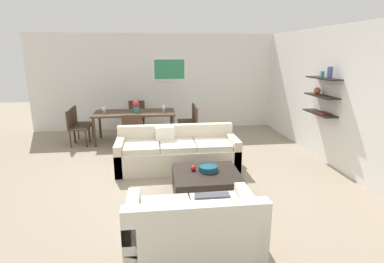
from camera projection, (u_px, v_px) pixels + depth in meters
The scene contains 21 objects.
ground_plane at pixel (181, 173), 5.62m from camera, with size 18.00×18.00×0.00m, color gray.
back_wall_unit at pixel (180, 82), 8.69m from camera, with size 8.40×0.09×2.70m.
right_wall_shelf_unit at pixel (324, 94), 6.21m from camera, with size 0.34×8.20×2.70m.
sofa_beige at pixel (177, 153), 5.87m from camera, with size 2.31×0.90×0.78m.
loveseat_white at pixel (193, 229), 3.35m from camera, with size 1.46×0.90×0.78m.
coffee_table at pixel (206, 184), 4.73m from camera, with size 1.03×0.93×0.38m.
decorative_bowl at pixel (208, 168), 4.74m from camera, with size 0.31×0.31×0.09m.
apple_on_coffee_table at pixel (193, 168), 4.75m from camera, with size 0.08×0.08×0.08m, color red.
dining_table at pixel (135, 115), 7.48m from camera, with size 1.99×0.90×0.75m.
dining_chair_foot at pixel (133, 130), 6.71m from camera, with size 0.44×0.44×0.88m.
dining_chair_head at pixel (137, 115), 8.35m from camera, with size 0.44×0.44×0.88m.
dining_chair_left_far at pixel (79, 121), 7.56m from camera, with size 0.44×0.44×0.88m.
dining_chair_left_near at pixel (75, 125), 7.17m from camera, with size 0.44×0.44×0.88m.
dining_chair_right_far at pixel (189, 118), 7.89m from camera, with size 0.44×0.44×0.88m.
dining_chair_right_near at pixel (191, 122), 7.50m from camera, with size 0.44×0.44×0.88m.
wine_glass_left_near at pixel (104, 109), 7.25m from camera, with size 0.07×0.07×0.15m.
wine_glass_head at pixel (135, 104), 7.81m from camera, with size 0.07×0.07×0.18m.
wine_glass_right_near at pixel (164, 108), 7.42m from camera, with size 0.07×0.07×0.16m.
wine_glass_left_far at pixel (105, 107), 7.46m from camera, with size 0.08×0.08×0.17m.
wine_glass_right_far at pixel (163, 107), 7.63m from camera, with size 0.07×0.07×0.15m.
centerpiece_vase at pixel (136, 106), 7.42m from camera, with size 0.16×0.16×0.29m.
Camera 1 is at (-0.44, -5.22, 2.21)m, focal length 28.07 mm.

